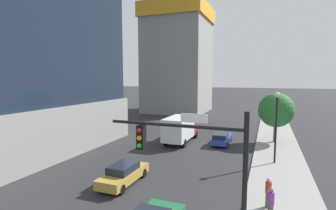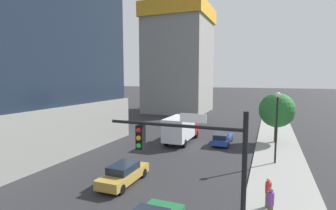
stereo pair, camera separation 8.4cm
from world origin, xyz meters
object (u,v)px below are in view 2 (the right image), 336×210
street_lamp (277,117)px  box_truck (181,128)px  traffic_light_pole (194,157)px  pedestrian_purple_shirt (271,204)px  street_tree (277,110)px  car_gold (124,174)px  pedestrian_red_shirt (268,192)px  car_blue (222,138)px  construction_building (179,54)px

street_lamp → box_truck: bearing=155.8°
traffic_light_pole → pedestrian_purple_shirt: size_ratio=3.47×
street_lamp → street_tree: size_ratio=1.08×
street_tree → pedestrian_purple_shirt: street_tree is taller
car_gold → pedestrian_purple_shirt: (9.66, -1.60, 0.33)m
traffic_light_pole → box_truck: (-6.64, 18.18, -2.55)m
car_gold → pedestrian_red_shirt: size_ratio=2.67×
street_lamp → car_blue: size_ratio=1.28×
car_gold → pedestrian_purple_shirt: pedestrian_purple_shirt is taller
traffic_light_pole → box_truck: 19.52m
street_tree → car_gold: size_ratio=1.24×
construction_building → traffic_light_pole: (16.07, -44.32, -8.42)m
street_lamp → pedestrian_purple_shirt: bearing=-92.2°
traffic_light_pole → box_truck: bearing=110.1°
pedestrian_purple_shirt → pedestrian_red_shirt: size_ratio=1.02×
car_gold → construction_building: bearing=103.6°
pedestrian_red_shirt → pedestrian_purple_shirt: bearing=-85.1°
construction_building → car_gold: size_ratio=6.64×
car_gold → box_truck: bearing=90.0°
traffic_light_pole → car_gold: bearing=141.0°
street_tree → car_blue: 7.00m
pedestrian_red_shirt → street_tree: bearing=87.6°
car_gold → pedestrian_purple_shirt: 9.80m
pedestrian_purple_shirt → car_gold: bearing=170.6°
street_lamp → pedestrian_red_shirt: street_lamp is taller
street_tree → pedestrian_red_shirt: size_ratio=3.31×
car_gold → box_truck: size_ratio=0.65×
street_lamp → street_tree: bearing=88.7°
construction_building → car_blue: construction_building is taller
traffic_light_pole → car_blue: bearing=96.1°
pedestrian_purple_shirt → street_tree: bearing=88.2°
construction_building → pedestrian_red_shirt: bearing=-64.1°
construction_building → street_tree: size_ratio=5.37×
traffic_light_pole → pedestrian_red_shirt: (2.90, 5.19, -3.24)m
pedestrian_red_shirt → street_lamp: bearing=86.6°
street_tree → pedestrian_purple_shirt: (-0.56, -17.89, -2.78)m
street_lamp → street_tree: 8.01m
pedestrian_red_shirt → box_truck: bearing=126.3°
car_blue → pedestrian_purple_shirt: bearing=-71.6°
construction_building → pedestrian_red_shirt: construction_building is taller
construction_building → pedestrian_purple_shirt: construction_building is taller
car_blue → pedestrian_red_shirt: (4.93, -13.73, 0.35)m
car_gold → street_lamp: bearing=39.5°
traffic_light_pole → box_truck: size_ratio=0.86×
traffic_light_pole → pedestrian_red_shirt: 6.77m
car_blue → pedestrian_red_shirt: bearing=-70.2°
construction_building → street_lamp: 37.32m
box_truck → pedestrian_purple_shirt: box_truck is taller
construction_building → street_lamp: bearing=-57.6°
construction_building → traffic_light_pole: construction_building is taller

